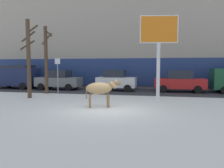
# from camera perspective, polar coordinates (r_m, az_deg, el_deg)

# --- Properties ---
(ground_plane) EXTENTS (120.00, 120.00, 0.00)m
(ground_plane) POSITION_cam_1_polar(r_m,az_deg,el_deg) (11.23, -1.35, -6.66)
(ground_plane) COLOR white
(road_strip) EXTENTS (60.00, 5.60, 0.01)m
(road_strip) POSITION_cam_1_polar(r_m,az_deg,el_deg) (19.47, 4.47, -1.88)
(road_strip) COLOR #333338
(road_strip) RESTS_ON ground
(building_facade) EXTENTS (44.00, 6.10, 13.00)m
(building_facade) POSITION_cam_1_polar(r_m,az_deg,el_deg) (25.44, 6.36, 14.27)
(building_facade) COLOR #A39989
(building_facade) RESTS_ON ground
(cow_tan) EXTENTS (1.92, 1.02, 1.54)m
(cow_tan) POSITION_cam_1_polar(r_m,az_deg,el_deg) (11.77, -3.06, -1.25)
(cow_tan) COLOR tan
(cow_tan) RESTS_ON ground
(billboard) EXTENTS (2.52, 0.61, 5.56)m
(billboard) POSITION_cam_1_polar(r_m,az_deg,el_deg) (15.34, 12.04, 12.45)
(billboard) COLOR silver
(billboard) RESTS_ON ground
(car_navy_van) EXTENTS (4.62, 2.17, 2.32)m
(car_navy_van) POSITION_cam_1_polar(r_m,az_deg,el_deg) (23.92, -23.81, 1.92)
(car_navy_van) COLOR #19234C
(car_navy_van) RESTS_ON ground
(car_grey_sedan) EXTENTS (4.22, 2.02, 1.84)m
(car_grey_sedan) POSITION_cam_1_polar(r_m,az_deg,el_deg) (21.42, -13.60, 1.02)
(car_grey_sedan) COLOR slate
(car_grey_sedan) RESTS_ON ground
(car_white_hatchback) EXTENTS (3.52, 1.96, 1.86)m
(car_white_hatchback) POSITION_cam_1_polar(r_m,az_deg,el_deg) (19.83, 1.09, 0.93)
(car_white_hatchback) COLOR white
(car_white_hatchback) RESTS_ON ground
(car_red_sedan) EXTENTS (4.22, 2.02, 1.84)m
(car_red_sedan) POSITION_cam_1_polar(r_m,az_deg,el_deg) (19.70, 17.11, 0.65)
(car_red_sedan) COLOR red
(car_red_sedan) RESTS_ON ground
(pedestrian_near_billboard) EXTENTS (0.36, 0.24, 1.73)m
(pedestrian_near_billboard) POSITION_cam_1_polar(r_m,az_deg,el_deg) (22.50, 20.44, 0.96)
(pedestrian_near_billboard) COLOR #282833
(pedestrian_near_billboard) RESTS_ON ground
(pedestrian_by_cars) EXTENTS (0.36, 0.24, 1.73)m
(pedestrian_by_cars) POSITION_cam_1_polar(r_m,az_deg,el_deg) (22.32, 16.18, 1.03)
(pedestrian_by_cars) COLOR #282833
(pedestrian_by_cars) RESTS_ON ground
(pedestrian_far_left) EXTENTS (0.36, 0.24, 1.73)m
(pedestrian_far_left) POSITION_cam_1_polar(r_m,az_deg,el_deg) (23.36, -5.46, 1.34)
(pedestrian_far_left) COLOR #282833
(pedestrian_far_left) RESTS_ON ground
(bare_tree_left_lot) EXTENTS (1.08, 1.09, 5.37)m
(bare_tree_left_lot) POSITION_cam_1_polar(r_m,az_deg,el_deg) (18.53, -16.70, 6.36)
(bare_tree_left_lot) COLOR #4C3828
(bare_tree_left_lot) RESTS_ON ground
(bare_tree_right_lot) EXTENTS (1.27, 0.87, 5.38)m
(bare_tree_right_lot) POSITION_cam_1_polar(r_m,az_deg,el_deg) (16.31, -20.79, 6.65)
(bare_tree_right_lot) COLOR #4C3828
(bare_tree_right_lot) RESTS_ON ground
(street_sign) EXTENTS (0.44, 0.08, 2.82)m
(street_sign) POSITION_cam_1_polar(r_m,az_deg,el_deg) (18.08, -13.90, 2.80)
(street_sign) COLOR gray
(street_sign) RESTS_ON ground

